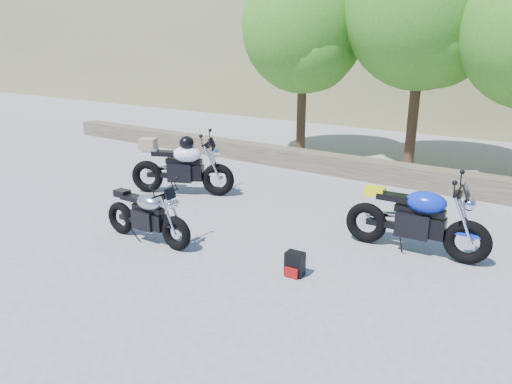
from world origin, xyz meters
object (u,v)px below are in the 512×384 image
at_px(silver_bike, 147,216).
at_px(blue_bike, 416,220).
at_px(backpack, 295,264).
at_px(white_bike, 181,166).

distance_m(silver_bike, blue_bike, 4.37).
xyz_separation_m(blue_bike, backpack, (-1.15, -1.79, -0.38)).
xyz_separation_m(white_bike, blue_bike, (5.24, -0.13, -0.10)).
xyz_separation_m(silver_bike, blue_bike, (3.79, 2.17, 0.09)).
bearing_deg(silver_bike, backpack, 5.52).
height_order(white_bike, backpack, white_bike).
relative_size(blue_bike, backpack, 6.39).
xyz_separation_m(silver_bike, backpack, (2.65, 0.38, -0.29)).
bearing_deg(blue_bike, white_bike, 174.56).
distance_m(white_bike, blue_bike, 5.25).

